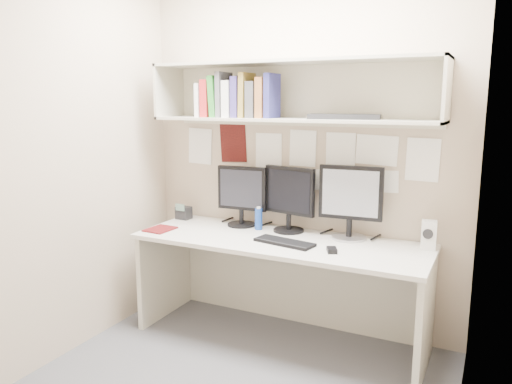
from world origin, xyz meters
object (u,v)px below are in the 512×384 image
at_px(maroon_notebook, 160,229).
at_px(desk_phone, 184,213).
at_px(monitor_left, 242,193).
at_px(desk, 280,290).
at_px(monitor_center, 289,196).
at_px(keyboard, 284,242).
at_px(monitor_right, 350,200).
at_px(speaker, 429,235).

bearing_deg(maroon_notebook, desk_phone, 99.30).
bearing_deg(monitor_left, desk, -31.55).
relative_size(monitor_center, keyboard, 1.15).
relative_size(desk, monitor_left, 4.48).
distance_m(desk, monitor_center, 0.66).
distance_m(desk, monitor_left, 0.77).
bearing_deg(monitor_center, desk_phone, -166.94).
bearing_deg(monitor_left, maroon_notebook, -144.22).
bearing_deg(maroon_notebook, monitor_right, 19.41).
bearing_deg(keyboard, monitor_right, 52.20).
height_order(desk, monitor_center, monitor_center).
height_order(monitor_center, desk_phone, monitor_center).
distance_m(monitor_center, maroon_notebook, 0.97).
distance_m(keyboard, maroon_notebook, 0.95).
xyz_separation_m(maroon_notebook, desk_phone, (-0.04, 0.36, 0.05)).
xyz_separation_m(desk, speaker, (0.93, 0.20, 0.46)).
distance_m(monitor_left, keyboard, 0.62).
height_order(monitor_left, speaker, monitor_left).
bearing_deg(desk, monitor_right, 27.78).
bearing_deg(monitor_right, speaker, -6.35).
distance_m(monitor_center, desk_phone, 0.92).
xyz_separation_m(monitor_center, keyboard, (0.10, -0.31, -0.24)).
height_order(monitor_left, maroon_notebook, monitor_left).
height_order(monitor_center, maroon_notebook, monitor_center).
relative_size(keyboard, desk_phone, 3.12).
distance_m(desk, speaker, 1.06).
relative_size(monitor_center, desk_phone, 3.59).
relative_size(monitor_center, speaker, 2.56).
bearing_deg(keyboard, desk_phone, 173.97).
relative_size(desk, keyboard, 4.94).
height_order(desk, desk_phone, desk_phone).
relative_size(speaker, desk_phone, 1.40).
bearing_deg(speaker, desk_phone, 173.16).
height_order(desk, speaker, speaker).
height_order(monitor_left, keyboard, monitor_left).
bearing_deg(monitor_center, monitor_left, -168.40).
bearing_deg(speaker, monitor_center, 171.96).
distance_m(speaker, maroon_notebook, 1.85).
bearing_deg(monitor_left, keyboard, -36.55).
bearing_deg(speaker, monitor_right, 171.07).
bearing_deg(maroon_notebook, speaker, 14.34).
bearing_deg(monitor_center, speaker, 10.57).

